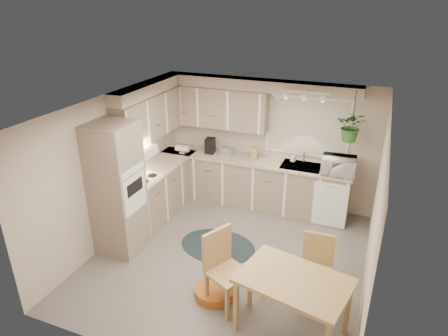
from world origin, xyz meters
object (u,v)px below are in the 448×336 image
at_px(chair_left, 228,271).
at_px(chair_back, 315,271).
at_px(braided_rug, 218,246).
at_px(pet_bed, 215,291).
at_px(dining_table, 292,306).
at_px(microwave, 339,164).

xyz_separation_m(chair_left, chair_back, (1.02, 0.50, -0.06)).
xyz_separation_m(chair_back, braided_rug, (-1.65, 0.66, -0.45)).
distance_m(chair_back, pet_bed, 1.37).
relative_size(chair_left, braided_rug, 0.83).
bearing_deg(chair_left, chair_back, 142.85).
distance_m(dining_table, chair_left, 0.89).
bearing_deg(microwave, chair_back, -92.85).
xyz_separation_m(chair_back, pet_bed, (-1.25, -0.42, -0.39)).
bearing_deg(pet_bed, braided_rug, 110.62).
distance_m(chair_left, braided_rug, 1.42).
height_order(dining_table, chair_back, chair_back).
height_order(chair_back, braided_rug, chair_back).
xyz_separation_m(chair_back, microwave, (-0.03, 2.14, 0.67)).
bearing_deg(chair_back, microwave, -90.51).
bearing_deg(chair_back, pet_bed, 17.24).
height_order(dining_table, pet_bed, dining_table).
xyz_separation_m(pet_bed, microwave, (1.21, 2.56, 1.07)).
distance_m(dining_table, braided_rug, 2.03).
height_order(chair_left, microwave, microwave).
xyz_separation_m(braided_rug, pet_bed, (0.41, -1.08, 0.06)).
distance_m(chair_left, microwave, 2.88).
relative_size(chair_back, microwave, 1.63).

